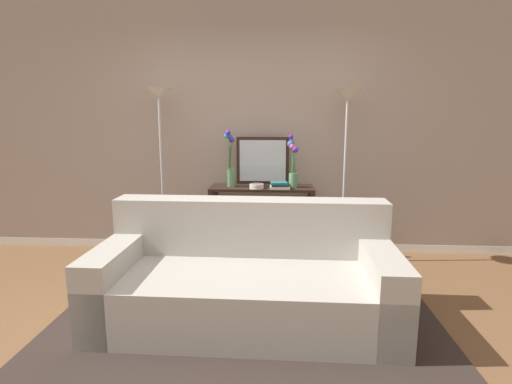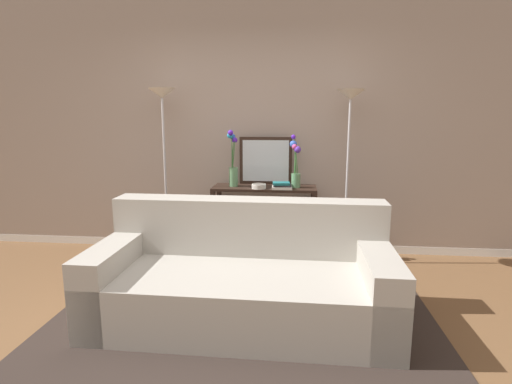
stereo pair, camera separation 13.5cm
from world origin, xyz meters
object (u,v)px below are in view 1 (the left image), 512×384
Objects in this scene: fruit_bowl at (257,186)px; floor_lamp_right at (346,129)px; console_table at (262,209)px; couch at (247,280)px; book_stack at (280,186)px; floor_lamp_left at (160,127)px; vase_tall_flowers at (230,164)px; vase_short_flowers at (293,165)px; book_row_under_console at (236,251)px; wall_mirror at (263,161)px.

floor_lamp_right is at bearing 2.13° from fruit_bowl.
couch is at bearing -92.23° from console_table.
floor_lamp_left is at bearing 178.69° from book_stack.
fruit_bowl is at bearing -111.74° from console_table.
vase_short_flowers is (0.67, -0.02, -0.00)m from vase_tall_flowers.
couch is at bearing -101.13° from book_stack.
floor_lamp_left is 5.22× the size of book_row_under_console.
book_stack is at bearing -14.10° from book_row_under_console.
book_row_under_console is (-1.15, 0.09, -1.36)m from floor_lamp_right.
floor_lamp_left reaches higher than wall_mirror.
floor_lamp_left reaches higher than book_row_under_console.
vase_tall_flowers is (-1.20, 0.09, -0.38)m from floor_lamp_right.
floor_lamp_right is 5.15× the size of book_row_under_console.
book_stack is (1.26, -0.03, -0.61)m from floor_lamp_left.
couch is 3.68× the size of vase_tall_flowers.
floor_lamp_right is 3.23× the size of vase_short_flowers.
vase_short_flowers is at bearing -2.44° from book_row_under_console.
floor_lamp_left is 1.93m from floor_lamp_right.
wall_mirror is 3.83× the size of fruit_bowl.
couch is at bearing -51.55° from floor_lamp_left.
console_table is (0.05, 1.37, 0.24)m from couch.
console_table is 0.60m from vase_tall_flowers.
fruit_bowl is (-0.05, -0.29, -0.24)m from wall_mirror.
floor_lamp_right reaches higher than wall_mirror.
couch is 1.35m from fruit_bowl.
floor_lamp_right reaches higher than fruit_bowl.
console_table is at bearing 87.77° from couch.
wall_mirror is at bearing 150.00° from vase_short_flowers.
couch is 1.41m from book_row_under_console.
floor_lamp_right is (1.93, 0.00, -0.02)m from floor_lamp_left.
floor_lamp_left reaches higher than couch.
book_stack is (0.19, -0.28, -0.23)m from wall_mirror.
console_table is 0.31m from fruit_bowl.
book_stack is (-0.67, -0.03, -0.59)m from floor_lamp_right.
floor_lamp_left is 3.27× the size of vase_short_flowers.
console_table is 0.36m from book_stack.
floor_lamp_left reaches higher than fruit_bowl.
book_stack is (0.25, 1.25, 0.52)m from couch.
floor_lamp_right is at bearing -16.54° from wall_mirror.
fruit_bowl is (-0.91, -0.03, -0.60)m from floor_lamp_right.
book_stack is 0.92m from book_row_under_console.
floor_lamp_right is 8.48× the size of book_stack.
floor_lamp_left reaches higher than book_stack.
vase_short_flowers is at bearing -4.57° from console_table.
floor_lamp_right is 1.09m from fruit_bowl.
book_stack is at bearing -12.43° from vase_tall_flowers.
floor_lamp_right is 1.26m from vase_tall_flowers.
floor_lamp_right is at bearing -4.57° from book_row_under_console.
wall_mirror is at bearing 163.46° from floor_lamp_right.
vase_tall_flowers reaches higher than book_row_under_console.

